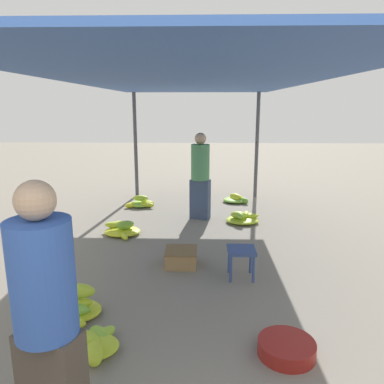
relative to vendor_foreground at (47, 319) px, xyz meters
The scene contains 14 objects.
canopy_post_back_left 6.69m from the vendor_foreground, 95.55° to the left, with size 0.08×0.08×2.37m, color #4C4C51.
canopy_post_back_right 6.99m from the vendor_foreground, 72.25° to the left, with size 0.08×0.08×2.37m, color #4C4C51.
canopy_tarp 3.64m from the vendor_foreground, 77.05° to the left, with size 3.18×7.26×0.04m, color #33569E.
vendor_foreground is the anchor object (origin of this frame).
stool 2.82m from the vendor_foreground, 60.05° to the left, with size 0.34×0.34×0.38m.
basin_black 2.03m from the vendor_foreground, 29.38° to the left, with size 0.49×0.49×0.13m.
banana_pile_left_0 1.69m from the vendor_foreground, 104.16° to the left, with size 0.52×0.53×0.35m.
banana_pile_left_1 4.05m from the vendor_foreground, 96.30° to the left, with size 0.62×0.70×0.24m.
banana_pile_left_2 5.75m from the vendor_foreground, 93.98° to the left, with size 0.65×0.47×0.24m.
banana_pile_left_3 1.24m from the vendor_foreground, 92.39° to the left, with size 0.44×0.63×0.16m.
banana_pile_right_0 4.98m from the vendor_foreground, 70.73° to the left, with size 0.61×0.57×0.22m.
banana_pile_right_1 6.37m from the vendor_foreground, 74.90° to the left, with size 0.57×0.48×0.19m.
crate_near 2.91m from the vendor_foreground, 77.26° to the left, with size 0.42×0.42×0.22m.
shopper_walking_mid 4.95m from the vendor_foreground, 80.07° to the left, with size 0.43×0.43×1.61m.
Camera 1 is at (0.15, -1.41, 2.08)m, focal length 35.00 mm.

